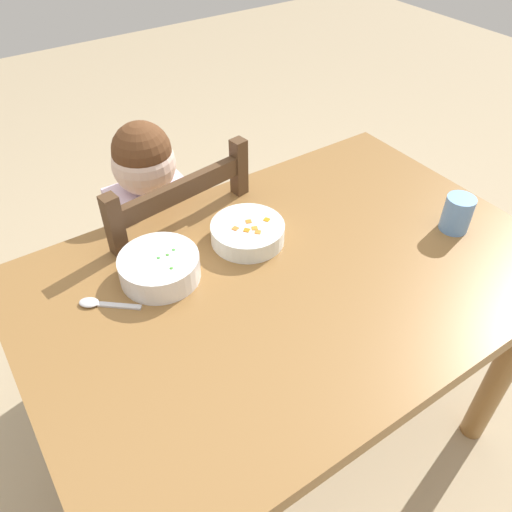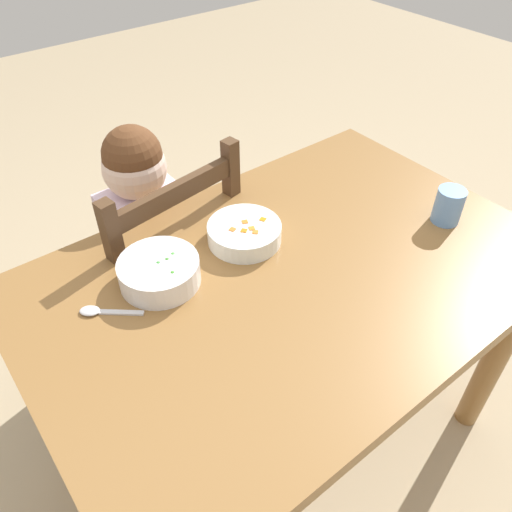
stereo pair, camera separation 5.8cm
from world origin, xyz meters
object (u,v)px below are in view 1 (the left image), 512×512
object	(u,v)px
bowl_of_peas	(160,267)
bowl_of_carrots	(248,232)
child_figure	(158,231)
drinking_cup	(457,214)
dining_chair	(167,275)
dining_table	(290,306)
spoon	(98,303)

from	to	relation	value
bowl_of_peas	bowl_of_carrots	distance (m)	0.24
child_figure	bowl_of_carrots	world-z (taller)	child_figure
drinking_cup	dining_chair	bearing A→B (deg)	135.77
dining_table	bowl_of_carrots	bearing A→B (deg)	97.85
bowl_of_carrots	drinking_cup	size ratio (longest dim) A/B	1.94
dining_table	drinking_cup	bearing A→B (deg)	-12.73
dining_table	spoon	world-z (taller)	spoon
child_figure	spoon	bearing A→B (deg)	-132.24
dining_chair	bowl_of_carrots	xyz separation A→B (m)	(0.11, -0.30, 0.32)
dining_table	dining_chair	bearing A→B (deg)	106.24
dining_table	spoon	distance (m)	0.45
bowl_of_carrots	drinking_cup	bearing A→B (deg)	-28.99
child_figure	bowl_of_carrots	distance (m)	0.34
spoon	child_figure	bearing A→B (deg)	47.76
bowl_of_peas	spoon	world-z (taller)	bowl_of_peas
dining_table	spoon	size ratio (longest dim) A/B	10.33
bowl_of_peas	child_figure	bearing A→B (deg)	67.98
bowl_of_peas	drinking_cup	world-z (taller)	drinking_cup
dining_chair	bowl_of_carrots	world-z (taller)	dining_chair
bowl_of_peas	dining_chair	bearing A→B (deg)	67.32
dining_chair	bowl_of_peas	bearing A→B (deg)	-112.68
dining_table	drinking_cup	xyz separation A→B (m)	(0.44, -0.10, 0.16)
dining_chair	spoon	distance (m)	0.51
spoon	drinking_cup	xyz separation A→B (m)	(0.85, -0.25, 0.04)
dining_table	drinking_cup	size ratio (longest dim) A/B	13.01
dining_table	spoon	bearing A→B (deg)	159.66
dining_chair	child_figure	distance (m)	0.19
spoon	dining_chair	bearing A→B (deg)	47.74
dining_table	drinking_cup	distance (m)	0.48
dining_table	bowl_of_carrots	xyz separation A→B (m)	(-0.02, 0.16, 0.14)
child_figure	bowl_of_carrots	xyz separation A→B (m)	(0.12, -0.29, 0.14)
dining_chair	bowl_of_peas	size ratio (longest dim) A/B	4.95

